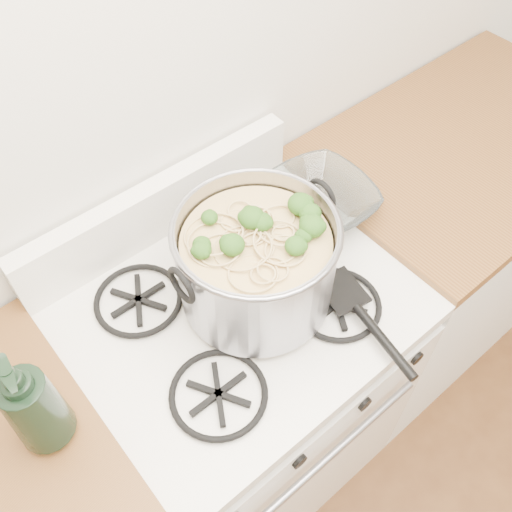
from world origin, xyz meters
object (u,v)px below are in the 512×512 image
object	(u,v)px
glass_bowl	(318,206)
bottle	(30,402)
spatula	(342,289)
gas_range	(242,393)
stock_pot	(256,263)

from	to	relation	value
glass_bowl	bottle	world-z (taller)	bottle
spatula	glass_bowl	world-z (taller)	glass_bowl
gas_range	stock_pot	distance (m)	0.60
spatula	bottle	world-z (taller)	bottle
gas_range	bottle	xyz separation A→B (m)	(-0.47, -0.00, 0.62)
spatula	bottle	bearing A→B (deg)	179.16
stock_pot	bottle	distance (m)	0.51
bottle	gas_range	bearing A→B (deg)	6.09
spatula	bottle	distance (m)	0.69
stock_pot	glass_bowl	bearing A→B (deg)	18.84
stock_pot	spatula	bearing A→B (deg)	-39.49
gas_range	glass_bowl	size ratio (longest dim) A/B	8.40
gas_range	glass_bowl	xyz separation A→B (m)	(0.33, 0.09, 0.50)
spatula	glass_bowl	distance (m)	0.26
gas_range	spatula	bearing A→B (deg)	-34.47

